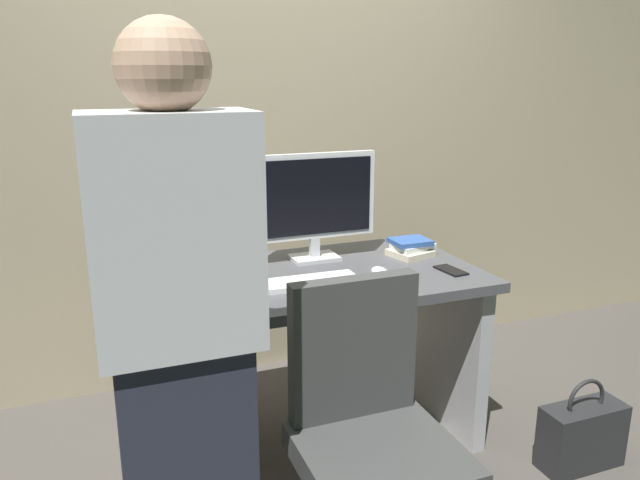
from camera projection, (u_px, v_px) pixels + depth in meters
ground_plane at (316, 438)px, 2.62m from camera, size 9.00×9.00×0.00m
wall_back at (257, 78)px, 2.95m from camera, size 6.40×0.10×3.00m
desk at (316, 329)px, 2.49m from camera, size 1.30×0.76×0.75m
office_chair at (371, 458)px, 1.78m from camera, size 0.52×0.52×0.94m
person_at_desk at (181, 347)px, 1.55m from camera, size 0.40×0.24×1.64m
monitor at (314, 201)px, 2.54m from camera, size 0.54×0.14×0.46m
keyboard at (303, 283)px, 2.28m from camera, size 0.43×0.14×0.02m
mouse at (380, 272)px, 2.39m from camera, size 0.06×0.10×0.03m
cup_near_keyboard at (201, 278)px, 2.20m from camera, size 0.08×0.08×0.10m
cup_by_monitor at (187, 261)px, 2.44m from camera, size 0.07×0.07×0.08m
book_stack at (411, 248)px, 2.66m from camera, size 0.21×0.19×0.07m
cell_phone at (451, 270)px, 2.45m from camera, size 0.08×0.15×0.01m
handbag at (582, 435)px, 2.40m from camera, size 0.34×0.14×0.38m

